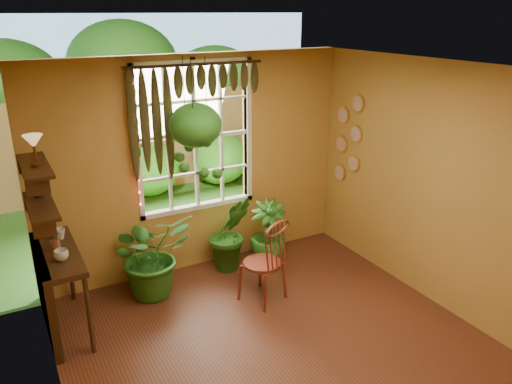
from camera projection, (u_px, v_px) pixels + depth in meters
floor at (292, 361)px, 4.78m from camera, size 4.50×4.50×0.00m
ceiling at (301, 74)px, 3.86m from camera, size 4.50×4.50×0.00m
wall_back at (197, 166)px, 6.18m from camera, size 4.00×0.00×4.00m
wall_left at (51, 291)px, 3.42m from camera, size 0.00×4.50×4.50m
wall_right at (456, 194)px, 5.22m from camera, size 0.00×4.50×4.50m
window at (195, 138)px, 6.08m from camera, size 1.52×0.10×1.86m
valance_vine at (190, 92)px, 5.75m from camera, size 1.70×0.12×1.10m
string_lights at (135, 143)px, 5.65m from camera, size 0.03×0.03×1.54m
wall_plates at (348, 139)px, 6.62m from camera, size 0.04×0.32×1.10m
counter_ledge at (50, 284)px, 5.05m from camera, size 0.40×1.20×0.90m
shelf_lower at (41, 206)px, 4.78m from camera, size 0.25×0.90×0.04m
shelf_upper at (34, 166)px, 4.64m from camera, size 0.25×0.90×0.04m
backyard at (121, 109)px, 10.12m from camera, size 14.00×10.00×12.00m
windsor_chair at (265, 273)px, 5.68m from camera, size 0.57×0.59×1.17m
potted_plant_left at (152, 254)px, 5.76m from camera, size 1.05×0.95×1.02m
potted_plant_mid at (231, 233)px, 6.35m from camera, size 0.60×0.51×0.99m
potted_plant_right at (268, 233)px, 6.52m from camera, size 0.63×0.63×0.85m
hanging_basket at (196, 131)px, 5.61m from camera, size 0.59×0.59×1.41m
cup_a at (61, 255)px, 4.78m from camera, size 0.15×0.15×0.11m
cup_b at (60, 234)px, 5.23m from camera, size 0.14×0.14×0.11m
brush_jar at (54, 238)px, 4.94m from camera, size 0.10×0.10×0.36m
shelf_vase at (37, 190)px, 4.96m from camera, size 0.13×0.13×0.13m
tiffany_lamp at (33, 143)px, 4.49m from camera, size 0.18×0.18×0.30m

